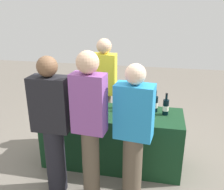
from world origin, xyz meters
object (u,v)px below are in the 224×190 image
wine_bottle_3 (145,104)px  guest_1 (90,122)px  wine_bottle_5 (166,107)px  wine_glass_1 (91,109)px  wine_bottle_1 (117,100)px  guest_0 (52,123)px  server_pouring (105,87)px  wine_bottle_4 (155,104)px  wine_glass_4 (148,111)px  wine_glass_2 (104,109)px  wine_bottle_2 (129,103)px  wine_glass_3 (133,111)px  wine_bottle_0 (69,96)px  guest_2 (134,131)px  wine_glass_0 (69,107)px

wine_bottle_3 → guest_1: size_ratio=0.17×
wine_bottle_5 → wine_glass_1: size_ratio=2.32×
wine_bottle_1 → guest_0: size_ratio=0.19×
wine_glass_1 → server_pouring: size_ratio=0.08×
wine_bottle_4 → wine_glass_1: bearing=-160.8°
wine_bottle_1 → wine_bottle_3: bearing=-4.0°
wine_bottle_5 → wine_glass_4: size_ratio=2.16×
wine_bottle_1 → wine_glass_2: (-0.11, -0.29, -0.02)m
wine_bottle_2 → wine_glass_2: wine_bottle_2 is taller
wine_bottle_5 → guest_0: (-1.26, -0.73, -0.00)m
wine_bottle_2 → server_pouring: 0.67m
wine_glass_3 → guest_1: guest_1 is taller
wine_glass_3 → wine_bottle_0: bearing=163.4°
wine_bottle_5 → guest_2: size_ratio=0.18×
wine_glass_2 → wine_glass_3: wine_glass_3 is taller
wine_bottle_5 → guest_2: 0.77m
wine_bottle_0 → guest_1: bearing=-56.9°
wine_bottle_2 → wine_bottle_4: 0.35m
wine_glass_1 → guest_1: bearing=-75.6°
server_pouring → wine_bottle_1: bearing=123.5°
guest_1 → wine_bottle_5: bearing=48.4°
server_pouring → guest_1: guest_1 is taller
wine_bottle_5 → wine_glass_4: bearing=-144.5°
wine_bottle_3 → wine_glass_2: size_ratio=2.18×
wine_glass_2 → wine_glass_3: size_ratio=0.97×
wine_glass_0 → wine_glass_1: (0.29, 0.03, -0.01)m
guest_2 → wine_bottle_1: bearing=119.5°
wine_bottle_3 → guest_1: 1.00m
wine_bottle_0 → server_pouring: (0.42, 0.44, 0.02)m
wine_glass_1 → wine_bottle_2: bearing=27.8°
wine_bottle_5 → server_pouring: 1.08m
wine_bottle_1 → wine_glass_3: size_ratio=2.27×
wine_bottle_4 → wine_glass_2: bearing=-157.5°
wine_bottle_0 → wine_glass_3: size_ratio=2.39×
wine_bottle_1 → guest_2: guest_2 is taller
wine_bottle_4 → wine_bottle_1: bearing=177.6°
wine_bottle_1 → wine_bottle_2: size_ratio=0.99×
wine_bottle_1 → wine_bottle_5: (0.67, -0.09, -0.01)m
wine_glass_4 → guest_2: (-0.12, -0.53, -0.02)m
wine_bottle_2 → wine_glass_3: size_ratio=2.29×
wine_bottle_0 → wine_bottle_4: (1.23, -0.01, -0.01)m
wine_bottle_2 → wine_glass_2: bearing=-142.3°
server_pouring → wine_glass_2: bearing=103.5°
wine_glass_0 → wine_glass_3: size_ratio=1.03×
wine_bottle_0 → guest_0: size_ratio=0.20×
wine_glass_3 → guest_0: 1.01m
wine_bottle_0 → wine_glass_4: wine_bottle_0 is taller
wine_bottle_3 → wine_bottle_5: size_ratio=0.98×
wine_bottle_1 → wine_glass_3: wine_bottle_1 is taller
wine_bottle_3 → guest_0: guest_0 is taller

